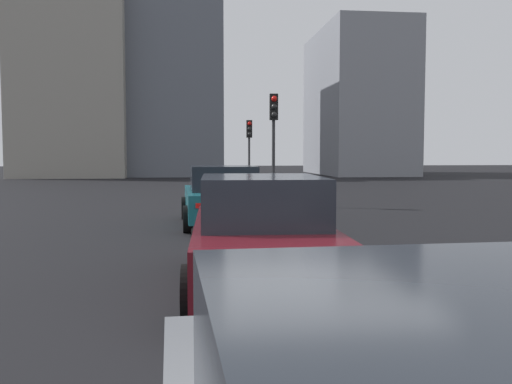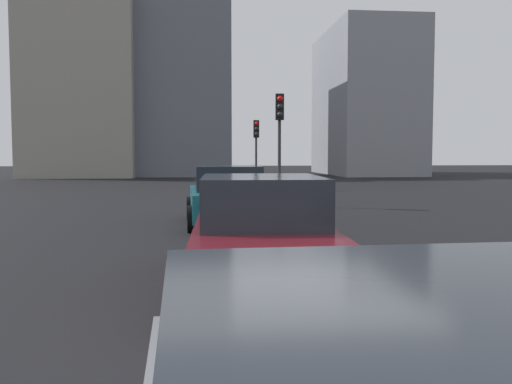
{
  "view_description": "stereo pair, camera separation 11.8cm",
  "coord_description": "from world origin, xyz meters",
  "px_view_note": "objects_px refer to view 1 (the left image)",
  "views": [
    {
      "loc": [
        -5.09,
        0.79,
        1.85
      ],
      "look_at": [
        2.0,
        -0.03,
        1.36
      ],
      "focal_mm": 39.3,
      "sensor_mm": 36.0,
      "label": 1
    },
    {
      "loc": [
        -5.1,
        0.67,
        1.85
      ],
      "look_at": [
        2.0,
        -0.03,
        1.36
      ],
      "focal_mm": 39.3,
      "sensor_mm": 36.0,
      "label": 2
    }
  ],
  "objects_px": {
    "car_teal_lead": "(222,197)",
    "car_maroon_second": "(260,235)",
    "traffic_light_near_left": "(249,139)",
    "traffic_light_near_right": "(274,126)"
  },
  "relations": [
    {
      "from": "car_teal_lead",
      "to": "car_maroon_second",
      "type": "relative_size",
      "value": 0.92
    },
    {
      "from": "traffic_light_near_left",
      "to": "car_maroon_second",
      "type": "bearing_deg",
      "value": -7.71
    },
    {
      "from": "traffic_light_near_right",
      "to": "car_teal_lead",
      "type": "bearing_deg",
      "value": -21.27
    },
    {
      "from": "car_maroon_second",
      "to": "traffic_light_near_left",
      "type": "xyz_separation_m",
      "value": [
        21.53,
        -2.08,
        1.83
      ]
    },
    {
      "from": "car_teal_lead",
      "to": "traffic_light_near_left",
      "type": "bearing_deg",
      "value": -10.36
    },
    {
      "from": "car_teal_lead",
      "to": "traffic_light_near_right",
      "type": "xyz_separation_m",
      "value": [
        4.92,
        -2.08,
        2.08
      ]
    },
    {
      "from": "traffic_light_near_left",
      "to": "traffic_light_near_right",
      "type": "height_order",
      "value": "traffic_light_near_right"
    },
    {
      "from": "car_teal_lead",
      "to": "traffic_light_near_right",
      "type": "distance_m",
      "value": 5.73
    },
    {
      "from": "car_teal_lead",
      "to": "car_maroon_second",
      "type": "xyz_separation_m",
      "value": [
        -6.96,
        -0.14,
        0.01
      ]
    },
    {
      "from": "car_teal_lead",
      "to": "traffic_light_near_right",
      "type": "bearing_deg",
      "value": -24.57
    }
  ]
}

